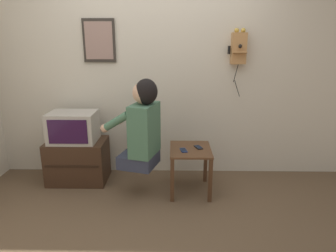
% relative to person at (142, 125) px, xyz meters
% --- Properties ---
extents(ground_plane, '(14.00, 14.00, 0.00)m').
position_rel_person_xyz_m(ground_plane, '(0.15, -0.59, -0.78)').
color(ground_plane, brown).
extents(wall_back, '(6.80, 0.05, 2.55)m').
position_rel_person_xyz_m(wall_back, '(0.15, 0.64, 0.49)').
color(wall_back, beige).
rests_on(wall_back, ground_plane).
extents(side_table, '(0.44, 0.52, 0.50)m').
position_rel_person_xyz_m(side_table, '(0.51, 0.09, -0.39)').
color(side_table, '#51331E').
rests_on(side_table, ground_plane).
extents(person, '(0.61, 0.52, 0.93)m').
position_rel_person_xyz_m(person, '(0.00, 0.00, 0.00)').
color(person, '#2D3347').
rests_on(person, ground_plane).
extents(tv_stand, '(0.67, 0.45, 0.50)m').
position_rel_person_xyz_m(tv_stand, '(-0.81, 0.32, -0.53)').
color(tv_stand, '#382316').
rests_on(tv_stand, ground_plane).
extents(television, '(0.52, 0.39, 0.34)m').
position_rel_person_xyz_m(television, '(-0.82, 0.30, -0.11)').
color(television, '#ADA89E').
rests_on(television, tv_stand).
extents(wall_phone_antique, '(0.20, 0.18, 0.77)m').
position_rel_person_xyz_m(wall_phone_antique, '(1.06, 0.56, 0.76)').
color(wall_phone_antique, '#AD7A47').
extents(framed_picture, '(0.37, 0.03, 0.49)m').
position_rel_person_xyz_m(framed_picture, '(-0.54, 0.60, 0.84)').
color(framed_picture, '#2D2823').
extents(cell_phone_held, '(0.08, 0.13, 0.01)m').
position_rel_person_xyz_m(cell_phone_held, '(0.43, 0.02, -0.28)').
color(cell_phone_held, navy).
rests_on(cell_phone_held, side_table).
extents(cell_phone_spare, '(0.10, 0.14, 0.01)m').
position_rel_person_xyz_m(cell_phone_spare, '(0.60, 0.11, -0.28)').
color(cell_phone_spare, black).
rests_on(cell_phone_spare, side_table).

